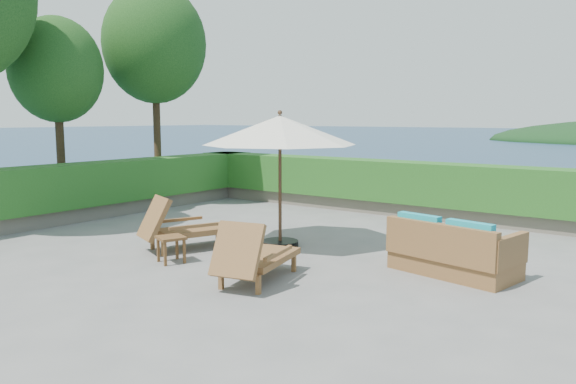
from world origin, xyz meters
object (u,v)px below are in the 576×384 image
Objects in this scene: patio_umbrella at (280,132)px; lounge_left at (184,227)px; lounge_right at (255,256)px; wicker_loveseat at (452,252)px; side_table at (171,241)px.

patio_umbrella is 1.57× the size of lounge_left.
lounge_right is 0.89× the size of wicker_loveseat.
patio_umbrella is at bearing 66.91° from lounge_left.
lounge_right is (2.42, -0.85, -0.02)m from lounge_left.
side_table is (0.54, -0.80, -0.06)m from lounge_left.
lounge_left reaches higher than wicker_loveseat.
side_table is (-1.88, 0.06, -0.04)m from lounge_right.
patio_umbrella reaches higher than lounge_right.
patio_umbrella reaches higher than side_table.
patio_umbrella is 5.46× the size of side_table.
wicker_loveseat is at bearing 38.00° from lounge_left.
patio_umbrella is 3.78m from wicker_loveseat.
lounge_right is at bearing -61.71° from patio_umbrella.
lounge_left is 0.96m from side_table.
lounge_left is 1.06× the size of lounge_right.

